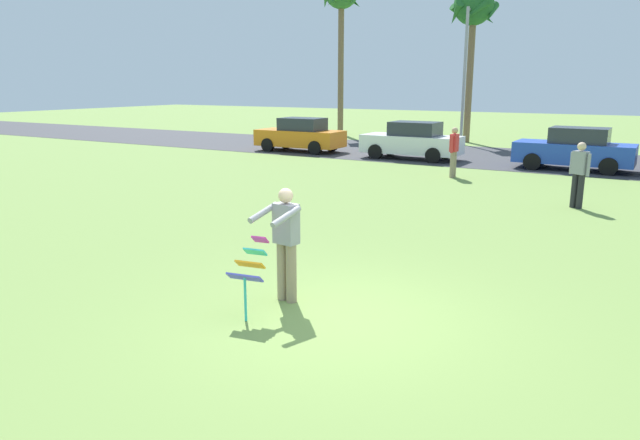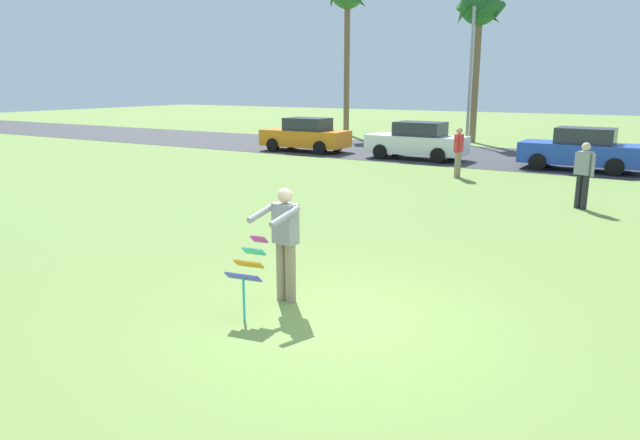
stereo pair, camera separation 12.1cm
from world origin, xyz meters
TOP-DOWN VIEW (x-y plane):
  - ground_plane at (0.00, 0.00)m, footprint 120.00×120.00m
  - road_strip at (0.00, 19.39)m, footprint 120.00×8.00m
  - person_kite_flyer at (-1.01, 0.21)m, footprint 0.61×0.71m
  - kite_held at (-1.09, -0.55)m, footprint 0.53×0.68m
  - parked_car_orange at (-11.17, 16.99)m, footprint 4.22×1.87m
  - parked_car_white at (-5.52, 16.99)m, footprint 4.22×1.88m
  - parked_car_blue at (0.97, 16.99)m, footprint 4.24×1.91m
  - palm_tree_right_near at (-5.59, 25.45)m, footprint 2.58×2.71m
  - streetlight_pole at (-5.50, 24.30)m, footprint 0.24×1.65m
  - person_walker_near at (-2.45, 13.03)m, footprint 0.23×0.57m
  - person_walker_far at (1.94, 9.65)m, footprint 0.52×0.36m

SIDE VIEW (x-z plane):
  - ground_plane at x=0.00m, z-range 0.00..0.00m
  - road_strip at x=0.00m, z-range 0.00..0.01m
  - kite_held at x=-1.09m, z-range 0.18..1.29m
  - parked_car_orange at x=-11.17m, z-range -0.03..1.57m
  - parked_car_white at x=-5.52m, z-range -0.03..1.57m
  - parked_car_blue at x=0.97m, z-range -0.03..1.57m
  - person_walker_near at x=-2.45m, z-range 0.07..1.80m
  - person_walker_far at x=1.94m, z-range 0.07..1.80m
  - person_kite_flyer at x=-1.01m, z-range 0.09..1.82m
  - streetlight_pole at x=-5.50m, z-range 0.50..7.50m
  - palm_tree_right_near at x=-5.59m, z-range 2.74..11.01m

